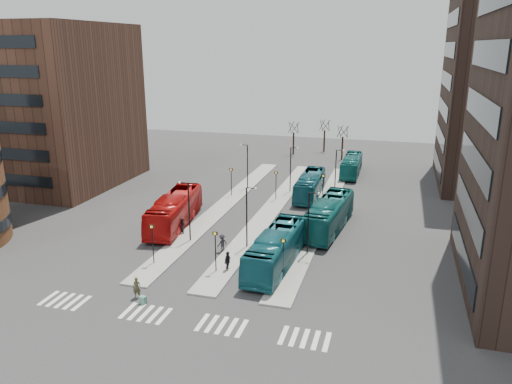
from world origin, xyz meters
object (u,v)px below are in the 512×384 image
(teal_bus_b, at_px, (310,185))
(commuter_c, at_px, (222,243))
(teal_bus_d, at_px, (351,165))
(commuter_a, at_px, (182,226))
(red_bus, at_px, (175,210))
(traveller, at_px, (137,288))
(teal_bus_a, at_px, (277,249))
(commuter_b, at_px, (228,261))
(teal_bus_c, at_px, (329,215))
(suitcase, at_px, (143,300))

(teal_bus_b, height_order, commuter_c, teal_bus_b)
(teal_bus_d, distance_m, commuter_a, 33.53)
(teal_bus_b, xyz_separation_m, commuter_c, (-4.94, -20.20, -0.68))
(commuter_a, bearing_deg, teal_bus_b, -97.11)
(teal_bus_b, bearing_deg, teal_bus_d, 71.93)
(red_bus, height_order, commuter_c, red_bus)
(teal_bus_b, height_order, traveller, teal_bus_b)
(teal_bus_a, relative_size, commuter_b, 6.47)
(teal_bus_c, distance_m, commuter_b, 14.54)
(teal_bus_b, relative_size, teal_bus_d, 1.05)
(teal_bus_b, height_order, teal_bus_c, teal_bus_c)
(traveller, bearing_deg, teal_bus_c, 42.01)
(teal_bus_a, distance_m, teal_bus_b, 21.99)
(traveller, relative_size, commuter_c, 1.00)
(teal_bus_d, relative_size, commuter_c, 6.12)
(teal_bus_c, bearing_deg, traveller, -116.54)
(red_bus, relative_size, teal_bus_d, 1.19)
(teal_bus_a, height_order, teal_bus_d, teal_bus_a)
(suitcase, relative_size, teal_bus_a, 0.05)
(red_bus, bearing_deg, commuter_c, -43.24)
(teal_bus_c, bearing_deg, teal_bus_a, -100.96)
(commuter_c, bearing_deg, teal_bus_a, 103.36)
(teal_bus_d, bearing_deg, commuter_c, -105.20)
(commuter_a, bearing_deg, commuter_b, 160.88)
(teal_bus_a, xyz_separation_m, teal_bus_d, (3.22, 35.12, -0.19))
(teal_bus_a, xyz_separation_m, teal_bus_c, (3.22, 10.42, 0.05))
(suitcase, bearing_deg, commuter_c, 92.61)
(red_bus, height_order, commuter_b, red_bus)
(teal_bus_d, bearing_deg, commuter_b, -100.77)
(suitcase, height_order, commuter_a, commuter_a)
(red_bus, xyz_separation_m, commuter_a, (1.84, -2.19, -0.88))
(suitcase, relative_size, commuter_b, 0.33)
(suitcase, relative_size, red_bus, 0.05)
(commuter_b, bearing_deg, commuter_c, 32.84)
(teal_bus_c, height_order, traveller, teal_bus_c)
(teal_bus_d, relative_size, commuter_a, 6.04)
(red_bus, height_order, traveller, red_bus)
(suitcase, relative_size, commuter_a, 0.35)
(teal_bus_c, bearing_deg, commuter_b, -112.96)
(teal_bus_c, height_order, commuter_a, teal_bus_c)
(teal_bus_b, relative_size, commuter_b, 5.99)
(teal_bus_a, height_order, commuter_b, teal_bus_a)
(teal_bus_a, distance_m, commuter_a, 12.43)
(red_bus, xyz_separation_m, teal_bus_d, (16.45, 27.99, -0.29))
(commuter_a, height_order, commuter_c, commuter_a)
(commuter_c, bearing_deg, commuter_b, 56.27)
(commuter_c, bearing_deg, teal_bus_b, -163.40)
(suitcase, height_order, traveller, traveller)
(teal_bus_d, xyz_separation_m, commuter_b, (-7.08, -37.37, -0.55))
(traveller, height_order, commuter_a, commuter_a)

